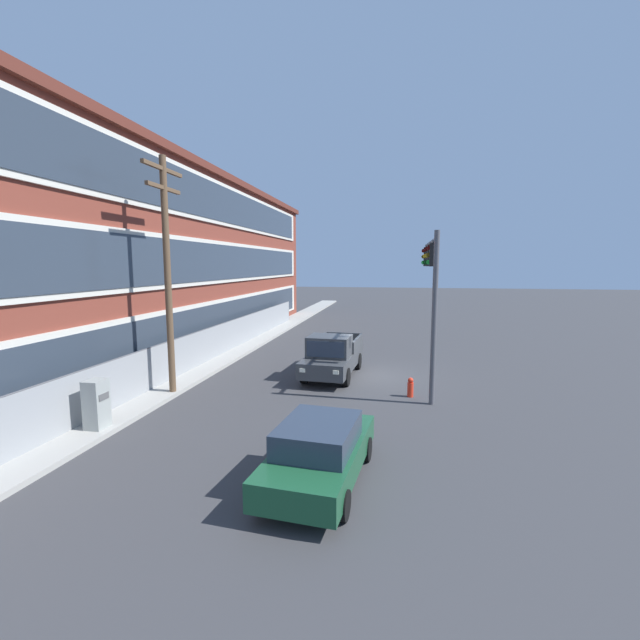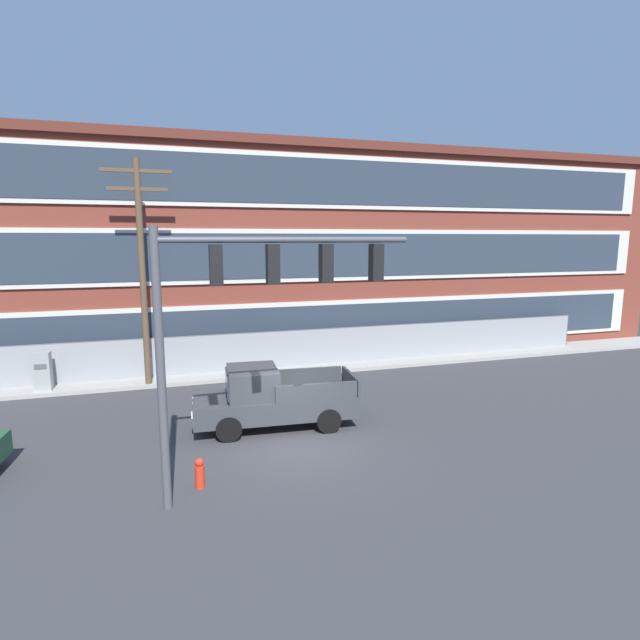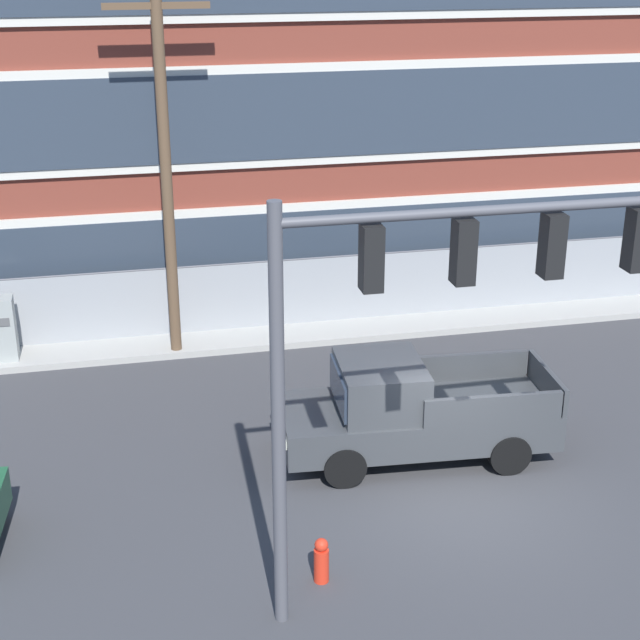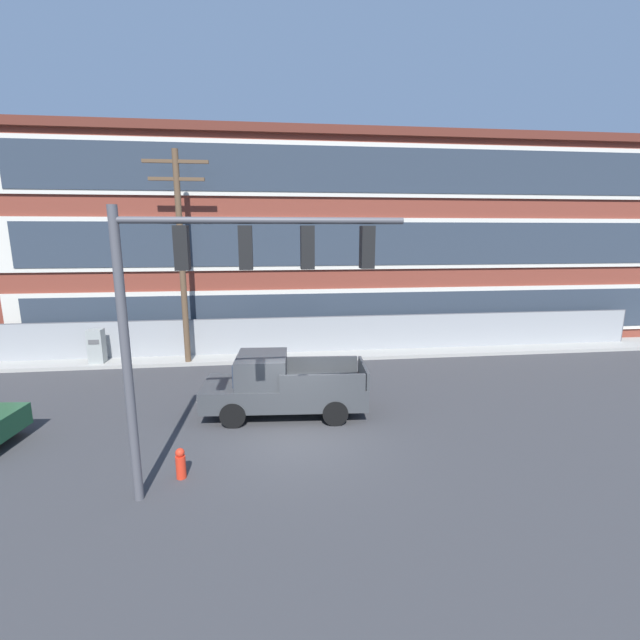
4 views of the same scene
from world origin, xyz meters
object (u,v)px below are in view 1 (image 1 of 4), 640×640
at_px(utility_pole_near_corner, 167,266).
at_px(electrical_cabinet, 97,406).
at_px(fire_hydrant, 410,387).
at_px(sedan_dark_green, 320,451).
at_px(pickup_truck_dark_grey, 332,356).
at_px(traffic_signal_mast, 431,274).

height_order(utility_pole_near_corner, electrical_cabinet, utility_pole_near_corner).
distance_m(utility_pole_near_corner, fire_hydrant, 10.66).
bearing_deg(utility_pole_near_corner, sedan_dark_green, -129.21).
bearing_deg(fire_hydrant, pickup_truck_dark_grey, 54.06).
relative_size(sedan_dark_green, electrical_cabinet, 2.76).
distance_m(traffic_signal_mast, fire_hydrant, 4.67).
height_order(pickup_truck_dark_grey, sedan_dark_green, pickup_truck_dark_grey).
xyz_separation_m(pickup_truck_dark_grey, fire_hydrant, (-2.56, -3.53, -0.57)).
bearing_deg(pickup_truck_dark_grey, electrical_cabinet, 142.54).
relative_size(utility_pole_near_corner, electrical_cabinet, 5.50).
bearing_deg(utility_pole_near_corner, fire_hydrant, -80.96).
bearing_deg(traffic_signal_mast, electrical_cabinet, 122.72).
bearing_deg(traffic_signal_mast, pickup_truck_dark_grey, 72.67).
distance_m(pickup_truck_dark_grey, electrical_cabinet, 10.16).
relative_size(traffic_signal_mast, utility_pole_near_corner, 0.69).
distance_m(traffic_signal_mast, sedan_dark_green, 9.89).
bearing_deg(traffic_signal_mast, utility_pole_near_corner, 104.98).
relative_size(pickup_truck_dark_grey, electrical_cabinet, 3.22).
bearing_deg(utility_pole_near_corner, pickup_truck_dark_grey, -55.37).
bearing_deg(electrical_cabinet, pickup_truck_dark_grey, -37.46).
height_order(pickup_truck_dark_grey, fire_hydrant, pickup_truck_dark_grey).
relative_size(sedan_dark_green, fire_hydrant, 5.98).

